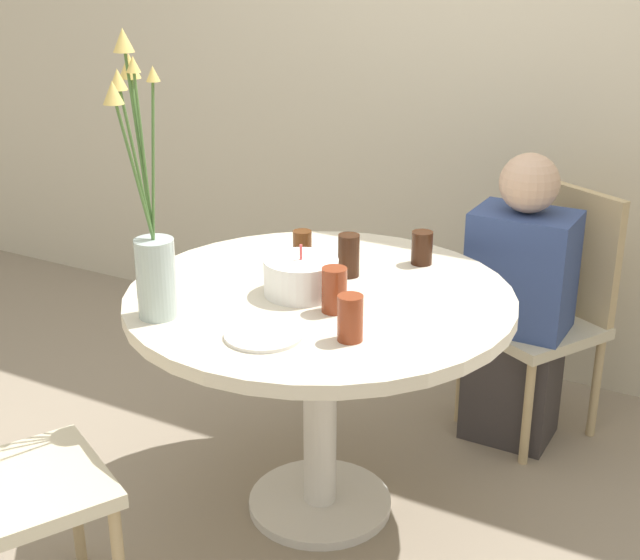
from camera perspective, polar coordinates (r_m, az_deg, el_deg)
The scene contains 13 objects.
ground_plane at distance 2.96m, azimuth 0.00°, elevation -14.25°, with size 16.00×16.00×0.00m, color gray.
wall_back at distance 3.59m, azimuth 10.24°, elevation 14.30°, with size 8.00×0.05×2.60m.
dining_table at distance 2.65m, azimuth 0.00°, elevation -3.36°, with size 1.14×1.14×0.74m.
chair_far_back at distance 3.29m, azimuth 14.56°, elevation -1.24°, with size 0.54×0.54×0.89m.
birthday_cake at distance 2.57m, azimuth -1.22°, elevation 0.22°, with size 0.22×0.22×0.15m.
flower_vase at distance 2.41m, azimuth -10.89°, elevation 3.30°, with size 0.21×0.27×0.76m.
side_plate at distance 2.32m, azimuth -3.63°, elevation -3.53°, with size 0.21×0.21×0.01m.
drink_glass_0 at distance 2.45m, azimuth 0.92°, elevation -0.64°, with size 0.07×0.07×0.13m.
drink_glass_1 at distance 2.83m, azimuth -1.14°, elevation 2.17°, with size 0.06×0.06×0.10m.
drink_glass_2 at distance 2.70m, azimuth 1.85°, elevation 1.59°, with size 0.07×0.07×0.13m.
drink_glass_3 at distance 2.83m, azimuth 6.54°, elevation 2.07°, with size 0.07×0.07×0.11m.
drink_glass_4 at distance 2.28m, azimuth 1.95°, elevation -2.45°, with size 0.07×0.07×0.12m.
person_boy at distance 3.18m, azimuth 12.56°, elevation -1.94°, with size 0.34×0.24×1.05m.
Camera 1 is at (1.17, -2.10, 1.73)m, focal length 50.00 mm.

